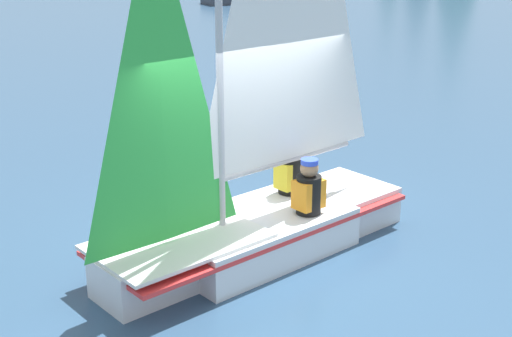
{
  "coord_description": "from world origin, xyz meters",
  "views": [
    {
      "loc": [
        -7.7,
        1.48,
        3.82
      ],
      "look_at": [
        0.0,
        0.0,
        1.08
      ],
      "focal_mm": 50.0,
      "sensor_mm": 36.0,
      "label": 1
    }
  ],
  "objects": [
    {
      "name": "sailor_crew",
      "position": [
        0.68,
        -0.57,
        0.63
      ],
      "size": [
        0.41,
        0.42,
        1.16
      ],
      "rotation": [
        0.0,
        0.0,
        2.1
      ],
      "color": "black",
      "rests_on": "ground_plane"
    },
    {
      "name": "ground_plane",
      "position": [
        0.0,
        0.0,
        0.0
      ],
      "size": [
        260.0,
        260.0,
        0.0
      ],
      "primitive_type": "plane",
      "color": "#2D4C6B"
    },
    {
      "name": "sailor_helm",
      "position": [
        -0.03,
        -0.64,
        0.63
      ],
      "size": [
        0.41,
        0.42,
        1.16
      ],
      "rotation": [
        0.0,
        0.0,
        2.1
      ],
      "color": "black",
      "rests_on": "ground_plane"
    },
    {
      "name": "sailboat_main",
      "position": [
        0.02,
        -0.03,
        0.94
      ],
      "size": [
        3.18,
        4.16,
        6.27
      ],
      "rotation": [
        0.0,
        0.0,
        2.1
      ],
      "color": "silver",
      "rests_on": "ground_plane"
    }
  ]
}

